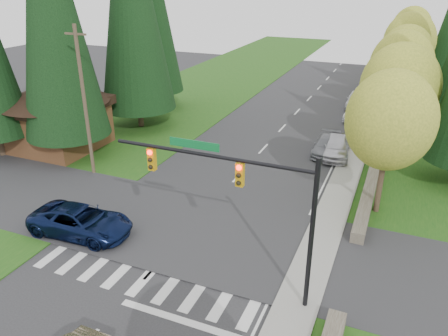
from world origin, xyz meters
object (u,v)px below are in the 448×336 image
Objects in this scene: parked_car_a at (337,147)px; parked_car_b at (326,145)px; parked_car_e at (368,86)px; parked_car_d at (357,99)px; suv_navy at (81,221)px; parked_car_c at (354,113)px.

parked_car_a is 1.06× the size of parked_car_b.
parked_car_a reaches higher than parked_car_e.
parked_car_b is 0.93× the size of parked_car_d.
suv_navy reaches higher than parked_car_c.
parked_car_c is 0.76× the size of parked_car_e.
parked_car_e is at bearing 86.01° from parked_car_b.
parked_car_b is (9.88, 16.56, -0.13)m from suv_navy.
parked_car_c is (0.00, 9.84, -0.16)m from parked_car_a.
parked_car_a is at bearing -36.60° from suv_navy.
parked_car_c is 11.49m from parked_car_e.
parked_car_b is at bearing -33.97° from suv_navy.
parked_car_b is (-0.84, 0.34, -0.16)m from parked_car_a.
suv_navy is at bearing -128.81° from parked_car_a.
parked_car_c is (10.72, 26.07, -0.14)m from suv_navy.
parked_car_b is at bearing -87.18° from parked_car_e.
parked_car_d is at bearing -21.85° from suv_navy.
parked_car_e is at bearing 85.52° from parked_car_d.
parked_car_d is (-0.38, 4.49, 0.17)m from parked_car_c.
parked_car_b is 1.14× the size of parked_car_c.
parked_car_b is 21.02m from parked_car_e.
parked_car_a is at bearing -89.89° from parked_car_d.
suv_navy is 19.45m from parked_car_a.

